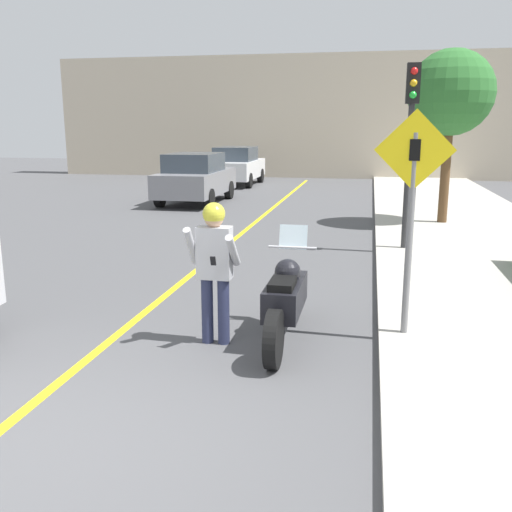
{
  "coord_description": "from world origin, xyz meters",
  "views": [
    {
      "loc": [
        2.42,
        -3.7,
        2.54
      ],
      "look_at": [
        1.08,
        3.01,
        0.99
      ],
      "focal_mm": 40.0,
      "sensor_mm": 36.0,
      "label": 1
    }
  ],
  "objects": [
    {
      "name": "ground_plane",
      "position": [
        0.0,
        0.0,
        0.0
      ],
      "size": [
        80.0,
        80.0,
        0.0
      ],
      "primitive_type": "plane",
      "color": "#4C4C4F"
    },
    {
      "name": "road_center_line",
      "position": [
        -0.6,
        6.0,
        0.0
      ],
      "size": [
        0.12,
        36.0,
        0.01
      ],
      "color": "yellow",
      "rests_on": "ground"
    },
    {
      "name": "building_backdrop",
      "position": [
        0.0,
        26.0,
        3.03
      ],
      "size": [
        28.0,
        1.2,
        6.06
      ],
      "color": "beige",
      "rests_on": "ground"
    },
    {
      "name": "motorcycle",
      "position": [
        1.48,
        2.82,
        0.51
      ],
      "size": [
        0.62,
        2.33,
        1.31
      ],
      "color": "black",
      "rests_on": "ground"
    },
    {
      "name": "person_biker",
      "position": [
        0.68,
        2.54,
        1.04
      ],
      "size": [
        0.59,
        0.47,
        1.7
      ],
      "color": "#282D4C",
      "rests_on": "ground"
    },
    {
      "name": "crossing_sign",
      "position": [
        2.9,
        3.04,
        1.69
      ],
      "size": [
        0.91,
        0.08,
        2.62
      ],
      "color": "slate",
      "rests_on": "sidewalk_curb"
    },
    {
      "name": "traffic_light",
      "position": [
        3.16,
        8.13,
        2.64
      ],
      "size": [
        0.26,
        0.3,
        3.62
      ],
      "color": "#2D2D30",
      "rests_on": "sidewalk_curb"
    },
    {
      "name": "street_tree",
      "position": [
        4.3,
        11.67,
        3.34
      ],
      "size": [
        2.13,
        2.13,
        4.32
      ],
      "color": "brown",
      "rests_on": "sidewalk_curb"
    },
    {
      "name": "parked_car_grey",
      "position": [
        -3.39,
        14.93,
        0.86
      ],
      "size": [
        1.88,
        4.2,
        1.68
      ],
      "color": "black",
      "rests_on": "ground"
    },
    {
      "name": "parked_car_white",
      "position": [
        -3.44,
        21.24,
        0.86
      ],
      "size": [
        1.88,
        4.2,
        1.68
      ],
      "color": "black",
      "rests_on": "ground"
    }
  ]
}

